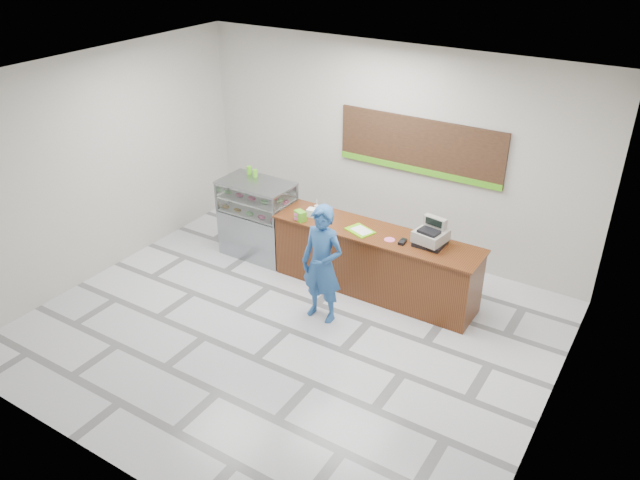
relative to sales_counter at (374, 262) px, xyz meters
The scene contains 16 objects.
floor 1.72m from the sales_counter, 109.54° to the right, with size 7.00×7.00×0.00m, color silver.
back_wall 1.98m from the sales_counter, 110.77° to the left, with size 7.00×7.00×0.00m, color #BCB8AD.
ceiling 3.41m from the sales_counter, 109.54° to the right, with size 7.00×7.00×0.00m, color silver.
sales_counter is the anchor object (origin of this frame).
display_case 2.23m from the sales_counter, behind, with size 1.22×0.72×1.33m.
menu_board 2.00m from the sales_counter, 90.00° to the left, with size 2.80×0.06×0.90m.
cash_register 1.07m from the sales_counter, ahead, with size 0.47×0.48×0.39m.
card_terminal 0.72m from the sales_counter, 11.51° to the right, with size 0.08×0.17×0.04m, color black.
serving_tray 0.57m from the sales_counter, 154.62° to the right, with size 0.48×0.41×0.02m.
napkin_box 1.24m from the sales_counter, behind, with size 0.14×0.14×0.12m, color white.
straw_cup 1.26m from the sales_counter, behind, with size 0.08×0.08×0.12m, color silver.
promo_box 1.34m from the sales_counter, 167.04° to the right, with size 0.18×0.12×0.16m, color #50AD1B.
donut_decal 0.60m from the sales_counter, 21.06° to the right, with size 0.16×0.16×0.00m, color #E85F95.
green_cup_left 2.69m from the sales_counter, behind, with size 0.09×0.09×0.14m, color #50AD1B.
green_cup_right 2.54m from the sales_counter, behind, with size 0.08×0.08×0.12m, color #50AD1B.
customer 1.12m from the sales_counter, 107.14° to the right, with size 0.65×0.42×1.77m, color #275594.
Camera 1 is at (4.20, -5.85, 5.33)m, focal length 35.00 mm.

